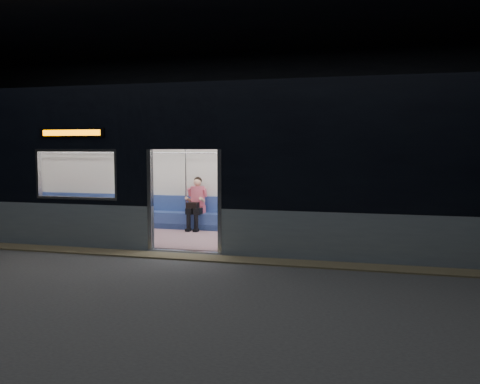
% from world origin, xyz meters
% --- Properties ---
extents(station_floor, '(24.00, 14.00, 0.01)m').
position_xyz_m(station_floor, '(0.00, 0.00, -0.01)').
color(station_floor, '#47494C').
rests_on(station_floor, ground).
extents(station_envelope, '(24.00, 14.00, 5.00)m').
position_xyz_m(station_envelope, '(0.00, 0.00, 3.66)').
color(station_envelope, black).
rests_on(station_envelope, station_floor).
extents(tactile_strip, '(22.80, 0.50, 0.03)m').
position_xyz_m(tactile_strip, '(0.00, 0.55, 0.01)').
color(tactile_strip, '#8C7F59').
rests_on(tactile_strip, station_floor).
extents(metro_car, '(18.00, 3.04, 3.35)m').
position_xyz_m(metro_car, '(-0.00, 2.54, 1.85)').
color(metro_car, '#92A3AE').
rests_on(metro_car, station_floor).
extents(passenger, '(0.42, 0.67, 1.31)m').
position_xyz_m(passenger, '(-0.63, 3.55, 0.78)').
color(passenger, black).
rests_on(passenger, metro_car).
extents(handbag, '(0.33, 0.30, 0.14)m').
position_xyz_m(handbag, '(-0.67, 3.34, 0.67)').
color(handbag, black).
rests_on(handbag, passenger).
extents(transit_map, '(1.10, 0.03, 0.72)m').
position_xyz_m(transit_map, '(0.82, 3.85, 1.51)').
color(transit_map, white).
rests_on(transit_map, metro_car).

